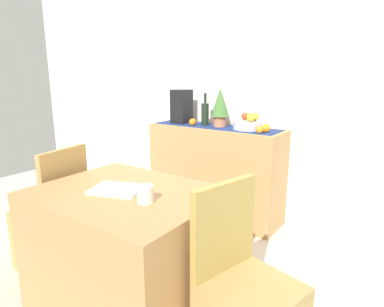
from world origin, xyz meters
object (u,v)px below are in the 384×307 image
Objects in this scene: wine_bottle at (205,114)px; potted_plant at (220,105)px; fruit_bowl at (247,125)px; chair_near_window at (53,231)px; dining_table at (128,250)px; coffee_maker at (182,107)px; coffee_cup at (145,194)px; open_book at (117,189)px; sideboard_console at (215,172)px.

potted_plant is at bearing -0.00° from wine_bottle.
fruit_bowl is at bearing -0.00° from wine_bottle.
dining_table is at bearing -0.19° from chair_near_window.
potted_plant is (0.45, 0.00, 0.04)m from coffee_maker.
wine_bottle reaches higher than chair_near_window.
wine_bottle is 0.19m from potted_plant.
potted_plant is at bearing 0.00° from coffee_maker.
potted_plant is 3.96× the size of coffee_cup.
coffee_cup is at bearing -28.09° from open_book.
dining_table is 0.38m from open_book.
potted_plant is (-0.29, 0.00, 0.16)m from fruit_bowl.
fruit_bowl is at bearing 0.00° from coffee_maker.
coffee_maker reaches higher than coffee_cup.
potted_plant is 1.53m from open_book.
sideboard_console is 3.60× the size of potted_plant.
chair_near_window is (-0.39, -1.45, -0.75)m from wine_bottle.
open_book is (0.64, -1.48, -0.32)m from coffee_maker.
potted_plant reaches higher than coffee_maker.
coffee_maker is at bearing 180.00° from fruit_bowl.
chair_near_window is (-0.10, -1.45, -0.80)m from coffee_maker.
dining_table is (0.23, -1.45, -0.73)m from potted_plant.
sideboard_console is at bearing 180.00° from fruit_bowl.
wine_bottle reaches higher than dining_table.
fruit_bowl is at bearing 95.97° from coffee_cup.
potted_plant reaches higher than open_book.
fruit_bowl is 1.53m from coffee_cup.
sideboard_console is 3.90× the size of coffee_maker.
potted_plant is 1.65m from dining_table.
potted_plant is 1.31× the size of open_book.
chair_near_window is at bearing 176.33° from coffee_cup.
potted_plant is at bearing 98.97° from dining_table.
fruit_bowl is 0.29× the size of chair_near_window.
dining_table is at bearing -81.03° from potted_plant.
chair_near_window is at bearing -110.80° from potted_plant.
open_book is (-0.10, -1.48, -0.19)m from fruit_bowl.
sideboard_console is 0.58m from wine_bottle.
wine_bottle is 0.93× the size of coffee_maker.
sideboard_console is at bearing 79.73° from open_book.
chair_near_window is (-0.84, -1.45, -0.68)m from fruit_bowl.
wine_bottle is 3.39× the size of coffee_cup.
coffee_maker is at bearing -180.00° from wine_bottle.
coffee_cup is (0.25, -0.04, 0.04)m from open_book.
coffee_maker is 0.38× the size of chair_near_window.
coffee_maker is 1.64m from open_book.
wine_bottle is at bearing 180.00° from potted_plant.
wine_bottle is 1.54m from open_book.
wine_bottle is 0.29m from coffee_maker.
open_book is (0.19, -1.48, -0.36)m from potted_plant.
chair_near_window reaches higher than dining_table.
dining_table is at bearing -79.27° from sideboard_console.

